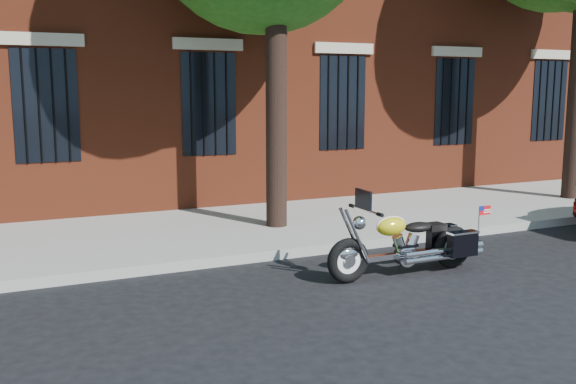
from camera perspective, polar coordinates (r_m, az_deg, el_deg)
name	(u,v)px	position (r m, az deg, el deg)	size (l,w,h in m)	color
ground	(330,282)	(8.46, 3.79, -8.02)	(120.00, 120.00, 0.00)	black
curb	(287,253)	(9.63, -0.12, -5.41)	(40.00, 0.16, 0.15)	gray
sidewalk	(242,228)	(11.32, -4.08, -3.23)	(40.00, 3.60, 0.15)	gray
motorcycle	(410,245)	(8.85, 10.83, -4.65)	(2.40, 0.70, 1.21)	black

